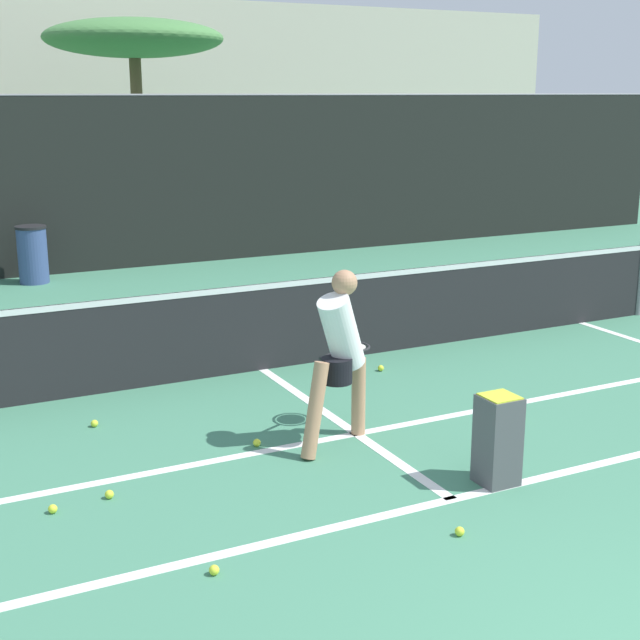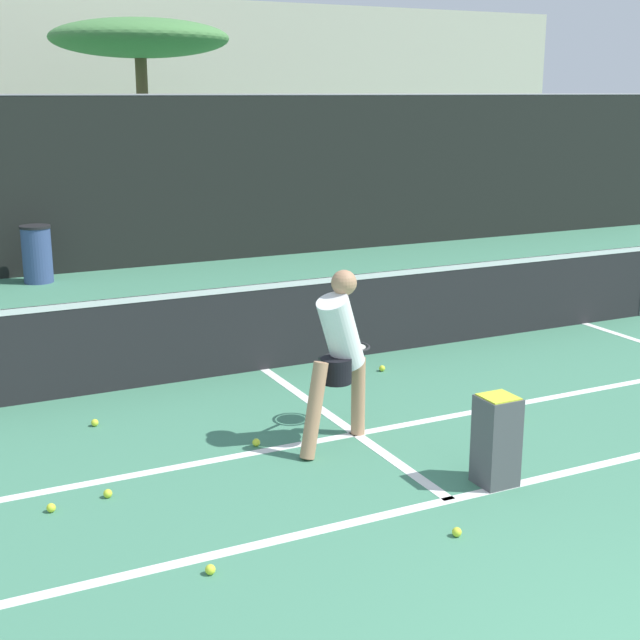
% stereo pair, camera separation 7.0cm
% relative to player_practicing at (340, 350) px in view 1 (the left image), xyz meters
% --- Properties ---
extents(court_baseline_near, '(11.00, 0.10, 0.01)m').
position_rel_player_practicing_xyz_m(court_baseline_near, '(0.23, -1.35, -0.82)').
color(court_baseline_near, white).
rests_on(court_baseline_near, ground).
extents(court_service_line, '(8.25, 0.10, 0.01)m').
position_rel_player_practicing_xyz_m(court_service_line, '(0.23, 0.11, -0.82)').
color(court_service_line, white).
rests_on(court_service_line, ground).
extents(court_center_mark, '(0.10, 3.56, 0.01)m').
position_rel_player_practicing_xyz_m(court_center_mark, '(0.23, 0.43, -0.82)').
color(court_center_mark, white).
rests_on(court_center_mark, ground).
extents(net, '(11.09, 0.09, 1.07)m').
position_rel_player_practicing_xyz_m(net, '(0.23, 2.21, -0.32)').
color(net, slate).
rests_on(net, ground).
extents(fence_back, '(24.00, 0.06, 2.89)m').
position_rel_player_practicing_xyz_m(fence_back, '(0.23, 8.58, 0.61)').
color(fence_back, black).
rests_on(fence_back, ground).
extents(player_practicing, '(1.03, 0.90, 1.51)m').
position_rel_player_practicing_xyz_m(player_practicing, '(0.00, 0.00, 0.00)').
color(player_practicing, tan).
rests_on(player_practicing, ground).
extents(tennis_ball_scattered_1, '(0.07, 0.07, 0.07)m').
position_rel_player_practicing_xyz_m(tennis_ball_scattered_1, '(-1.71, -1.56, -0.79)').
color(tennis_ball_scattered_1, '#D1E033').
rests_on(tennis_ball_scattered_1, ground).
extents(tennis_ball_scattered_2, '(0.07, 0.07, 0.07)m').
position_rel_player_practicing_xyz_m(tennis_ball_scattered_2, '(-2.45, -0.25, -0.79)').
color(tennis_ball_scattered_2, '#D1E033').
rests_on(tennis_ball_scattered_2, ground).
extents(tennis_ball_scattered_3, '(0.07, 0.07, 0.07)m').
position_rel_player_practicing_xyz_m(tennis_ball_scattered_3, '(-2.03, -0.20, -0.79)').
color(tennis_ball_scattered_3, '#D1E033').
rests_on(tennis_ball_scattered_3, ground).
extents(tennis_ball_scattered_4, '(0.07, 0.07, 0.07)m').
position_rel_player_practicing_xyz_m(tennis_ball_scattered_4, '(1.34, 1.59, -0.79)').
color(tennis_ball_scattered_4, '#D1E033').
rests_on(tennis_ball_scattered_4, ground).
extents(tennis_ball_scattered_5, '(0.07, 0.07, 0.07)m').
position_rel_player_practicing_xyz_m(tennis_ball_scattered_5, '(-0.67, 0.24, -0.79)').
color(tennis_ball_scattered_5, '#D1E033').
rests_on(tennis_ball_scattered_5, ground).
extents(tennis_ball_scattered_6, '(0.07, 0.07, 0.07)m').
position_rel_player_practicing_xyz_m(tennis_ball_scattered_6, '(-0.05, -1.83, -0.79)').
color(tennis_ball_scattered_6, '#D1E033').
rests_on(tennis_ball_scattered_6, ground).
extents(tennis_ball_scattered_8, '(0.07, 0.07, 0.07)m').
position_rel_player_practicing_xyz_m(tennis_ball_scattered_8, '(1.75, -0.25, -0.79)').
color(tennis_ball_scattered_8, '#D1E033').
rests_on(tennis_ball_scattered_8, ground).
extents(tennis_ball_scattered_9, '(0.07, 0.07, 0.07)m').
position_rel_player_practicing_xyz_m(tennis_ball_scattered_9, '(-1.80, 1.31, -0.79)').
color(tennis_ball_scattered_9, '#D1E033').
rests_on(tennis_ball_scattered_9, ground).
extents(ball_hopper, '(0.28, 0.28, 0.71)m').
position_rel_player_practicing_xyz_m(ball_hopper, '(0.70, -1.26, -0.46)').
color(ball_hopper, '#4C4C51').
rests_on(ball_hopper, ground).
extents(trash_bin, '(0.48, 0.48, 0.90)m').
position_rel_player_practicing_xyz_m(trash_bin, '(-1.22, 8.01, -0.37)').
color(trash_bin, '#384C7F').
rests_on(trash_bin, ground).
extents(tree_mid, '(4.17, 4.17, 4.59)m').
position_rel_player_practicing_xyz_m(tree_mid, '(2.50, 15.05, 3.27)').
color(tree_mid, brown).
rests_on(tree_mid, ground).
extents(building_far, '(36.00, 2.40, 5.55)m').
position_rel_player_practicing_xyz_m(building_far, '(0.23, 20.77, 1.95)').
color(building_far, beige).
rests_on(building_far, ground).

